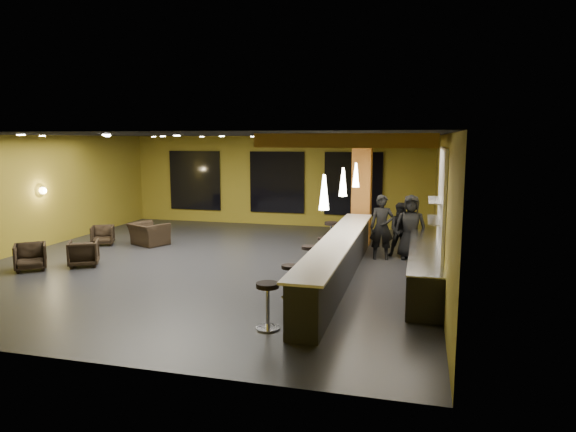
% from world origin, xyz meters
% --- Properties ---
extents(floor, '(12.00, 13.00, 0.10)m').
position_xyz_m(floor, '(0.00, 0.00, -0.05)').
color(floor, black).
rests_on(floor, ground).
extents(ceiling, '(12.00, 13.00, 0.10)m').
position_xyz_m(ceiling, '(0.00, 0.00, 3.55)').
color(ceiling, black).
extents(wall_back, '(12.00, 0.10, 3.50)m').
position_xyz_m(wall_back, '(0.00, 6.55, 1.75)').
color(wall_back, olive).
rests_on(wall_back, floor).
extents(wall_front, '(12.00, 0.10, 3.50)m').
position_xyz_m(wall_front, '(0.00, -6.55, 1.75)').
color(wall_front, olive).
rests_on(wall_front, floor).
extents(wall_left, '(0.10, 13.00, 3.50)m').
position_xyz_m(wall_left, '(-6.05, 0.00, 1.75)').
color(wall_left, olive).
rests_on(wall_left, floor).
extents(wall_right, '(0.10, 13.00, 3.50)m').
position_xyz_m(wall_right, '(6.05, 0.00, 1.75)').
color(wall_right, olive).
rests_on(wall_right, floor).
extents(wood_soffit, '(3.60, 8.00, 0.28)m').
position_xyz_m(wood_soffit, '(4.00, 1.00, 3.36)').
color(wood_soffit, '#A47330').
rests_on(wood_soffit, ceiling).
extents(window_left, '(2.20, 0.06, 2.40)m').
position_xyz_m(window_left, '(-3.50, 6.44, 1.70)').
color(window_left, black).
rests_on(window_left, wall_back).
extents(window_center, '(2.20, 0.06, 2.40)m').
position_xyz_m(window_center, '(0.00, 6.44, 1.70)').
color(window_center, black).
rests_on(window_center, wall_back).
extents(window_right, '(2.20, 0.06, 2.40)m').
position_xyz_m(window_right, '(3.00, 6.44, 1.70)').
color(window_right, black).
rests_on(window_right, wall_back).
extents(tile_backsplash, '(0.06, 3.20, 2.40)m').
position_xyz_m(tile_backsplash, '(5.96, -1.00, 2.00)').
color(tile_backsplash, white).
rests_on(tile_backsplash, wall_right).
extents(bar_counter, '(0.60, 8.00, 1.00)m').
position_xyz_m(bar_counter, '(3.65, -1.00, 0.50)').
color(bar_counter, black).
rests_on(bar_counter, floor).
extents(bar_top, '(0.78, 8.10, 0.05)m').
position_xyz_m(bar_top, '(3.65, -1.00, 1.02)').
color(bar_top, white).
rests_on(bar_top, bar_counter).
extents(prep_counter, '(0.70, 6.00, 0.86)m').
position_xyz_m(prep_counter, '(5.65, -0.50, 0.43)').
color(prep_counter, black).
rests_on(prep_counter, floor).
extents(prep_top, '(0.72, 6.00, 0.03)m').
position_xyz_m(prep_top, '(5.65, -0.50, 0.89)').
color(prep_top, silver).
rests_on(prep_top, prep_counter).
extents(wall_shelf_lower, '(0.30, 1.50, 0.03)m').
position_xyz_m(wall_shelf_lower, '(5.82, -1.20, 1.60)').
color(wall_shelf_lower, silver).
rests_on(wall_shelf_lower, wall_right).
extents(wall_shelf_upper, '(0.30, 1.50, 0.03)m').
position_xyz_m(wall_shelf_upper, '(5.82, -1.20, 2.05)').
color(wall_shelf_upper, silver).
rests_on(wall_shelf_upper, wall_right).
extents(column, '(0.60, 0.60, 3.50)m').
position_xyz_m(column, '(3.65, 3.60, 1.75)').
color(column, '#9C5D23').
rests_on(column, floor).
extents(wall_sconce, '(0.22, 0.22, 0.22)m').
position_xyz_m(wall_sconce, '(-5.88, 0.50, 1.80)').
color(wall_sconce, '#FFE5B2').
rests_on(wall_sconce, wall_left).
extents(pendant_0, '(0.20, 0.20, 0.70)m').
position_xyz_m(pendant_0, '(3.65, -3.00, 2.35)').
color(pendant_0, white).
rests_on(pendant_0, wood_soffit).
extents(pendant_1, '(0.20, 0.20, 0.70)m').
position_xyz_m(pendant_1, '(3.65, -0.50, 2.35)').
color(pendant_1, white).
rests_on(pendant_1, wood_soffit).
extents(pendant_2, '(0.20, 0.20, 0.70)m').
position_xyz_m(pendant_2, '(3.65, 2.00, 2.35)').
color(pendant_2, white).
rests_on(pendant_2, wood_soffit).
extents(staff_a, '(0.71, 0.50, 1.84)m').
position_xyz_m(staff_a, '(4.47, 1.55, 0.92)').
color(staff_a, black).
rests_on(staff_a, floor).
extents(staff_b, '(0.82, 0.67, 1.59)m').
position_xyz_m(staff_b, '(5.00, 1.94, 0.79)').
color(staff_b, black).
rests_on(staff_b, floor).
extents(staff_c, '(0.93, 0.63, 1.84)m').
position_xyz_m(staff_c, '(5.25, 1.79, 0.92)').
color(staff_c, black).
rests_on(staff_c, floor).
extents(armchair_a, '(1.07, 1.07, 0.70)m').
position_xyz_m(armchair_a, '(-4.29, -2.00, 0.35)').
color(armchair_a, black).
rests_on(armchair_a, floor).
extents(armchair_b, '(1.02, 1.03, 0.70)m').
position_xyz_m(armchair_b, '(-3.22, -1.27, 0.35)').
color(armchair_b, black).
rests_on(armchair_b, floor).
extents(armchair_c, '(0.91, 0.92, 0.63)m').
position_xyz_m(armchair_c, '(-4.38, 1.27, 0.31)').
color(armchair_c, black).
rests_on(armchair_c, floor).
extents(armchair_d, '(1.40, 1.33, 0.71)m').
position_xyz_m(armchair_d, '(-2.94, 1.66, 0.36)').
color(armchair_d, black).
rests_on(armchair_d, floor).
extents(bar_stool_0, '(0.43, 0.43, 0.86)m').
position_xyz_m(bar_stool_0, '(2.92, -4.46, 0.55)').
color(bar_stool_0, silver).
rests_on(bar_stool_0, floor).
extents(bar_stool_1, '(0.37, 0.37, 0.73)m').
position_xyz_m(bar_stool_1, '(2.85, -2.63, 0.47)').
color(bar_stool_1, silver).
rests_on(bar_stool_1, floor).
extents(bar_stool_2, '(0.40, 0.40, 0.79)m').
position_xyz_m(bar_stool_2, '(2.89, -0.85, 0.51)').
color(bar_stool_2, silver).
rests_on(bar_stool_2, floor).
extents(bar_stool_3, '(0.36, 0.36, 0.72)m').
position_xyz_m(bar_stool_3, '(2.97, 0.65, 0.46)').
color(bar_stool_3, silver).
rests_on(bar_stool_3, floor).
extents(bar_stool_4, '(0.43, 0.43, 0.86)m').
position_xyz_m(bar_stool_4, '(2.86, 2.46, 0.55)').
color(bar_stool_4, silver).
rests_on(bar_stool_4, floor).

